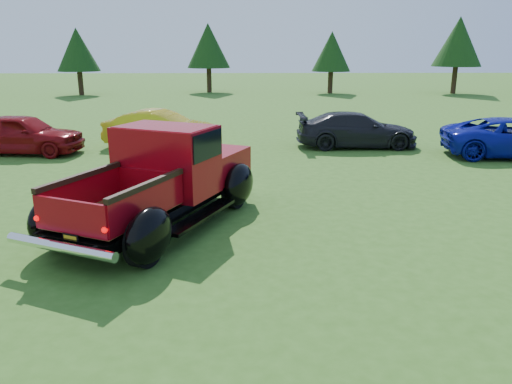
# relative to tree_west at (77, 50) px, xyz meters

# --- Properties ---
(ground) EXTENTS (120.00, 120.00, 0.00)m
(ground) POSITION_rel_tree_west_xyz_m (12.00, -29.00, -3.11)
(ground) COLOR #305819
(ground) RESTS_ON ground
(tree_west) EXTENTS (2.94, 2.94, 4.60)m
(tree_west) POSITION_rel_tree_west_xyz_m (0.00, 0.00, 0.00)
(tree_west) COLOR #332114
(tree_west) RESTS_ON ground
(tree_mid_left) EXTENTS (3.20, 3.20, 5.00)m
(tree_mid_left) POSITION_rel_tree_west_xyz_m (9.00, 2.00, 0.27)
(tree_mid_left) COLOR #332114
(tree_mid_left) RESTS_ON ground
(tree_mid_right) EXTENTS (2.82, 2.82, 4.40)m
(tree_mid_right) POSITION_rel_tree_west_xyz_m (18.00, 1.00, -0.14)
(tree_mid_right) COLOR #332114
(tree_mid_right) RESTS_ON ground
(tree_east) EXTENTS (3.46, 3.46, 5.40)m
(tree_east) POSITION_rel_tree_west_xyz_m (27.00, 0.50, 0.55)
(tree_east) COLOR #332114
(tree_east) RESTS_ON ground
(pickup_truck) EXTENTS (3.93, 5.35, 1.87)m
(pickup_truck) POSITION_rel_tree_west_xyz_m (10.21, -27.05, -2.22)
(pickup_truck) COLOR black
(pickup_truck) RESTS_ON ground
(show_car_red) EXTENTS (3.91, 1.92, 1.28)m
(show_car_red) POSITION_rel_tree_west_xyz_m (4.61, -20.56, -2.47)
(show_car_red) COLOR maroon
(show_car_red) RESTS_ON ground
(show_car_yellow) EXTENTS (3.97, 2.05, 1.25)m
(show_car_yellow) POSITION_rel_tree_west_xyz_m (8.85, -19.55, -2.49)
(show_car_yellow) COLOR gold
(show_car_yellow) RESTS_ON ground
(show_car_grey) EXTENTS (4.06, 1.66, 1.18)m
(show_car_grey) POSITION_rel_tree_west_xyz_m (15.50, -19.65, -2.52)
(show_car_grey) COLOR black
(show_car_grey) RESTS_ON ground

